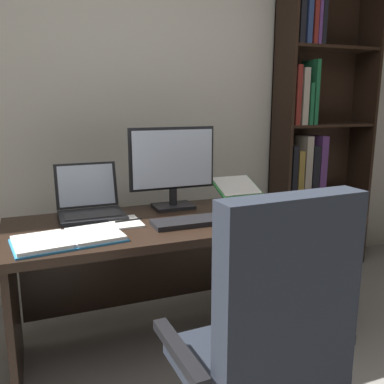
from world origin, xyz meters
The scene contains 12 objects.
wall_back centered at (0.00, 1.94, 1.41)m, with size 5.68×0.12×2.83m, color beige.
desk centered at (0.00, 1.09, 0.53)m, with size 1.78×0.69×0.73m.
bookshelf centered at (1.31, 1.73, 1.07)m, with size 0.79×0.27×2.27m.
office_chair centered at (-0.03, 0.16, 0.45)m, with size 0.63×0.60×1.06m.
monitor centered at (0.01, 1.23, 0.96)m, with size 0.49×0.16×0.45m.
laptop centered at (-0.45, 1.24, 0.78)m, with size 0.33×0.33×0.26m.
keyboard centered at (0.01, 0.90, 0.74)m, with size 0.42×0.15×0.02m, color black.
computer_mouse centered at (0.31, 0.90, 0.75)m, with size 0.06×0.10×0.04m, color black.
reading_stand_with_book centered at (0.45, 1.30, 0.79)m, with size 0.27×0.28×0.12m.
open_binder centered at (-0.60, 0.85, 0.74)m, with size 0.49×0.32×0.02m.
notepad centered at (-0.31, 1.03, 0.73)m, with size 0.15×0.21×0.01m, color white.
pen centered at (-0.29, 1.03, 0.74)m, with size 0.01×0.01×0.14m, color black.
Camera 1 is at (-0.72, -0.93, 1.32)m, focal length 38.96 mm.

